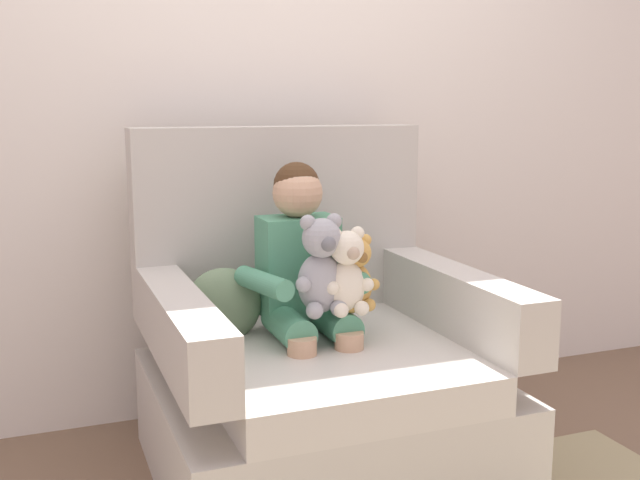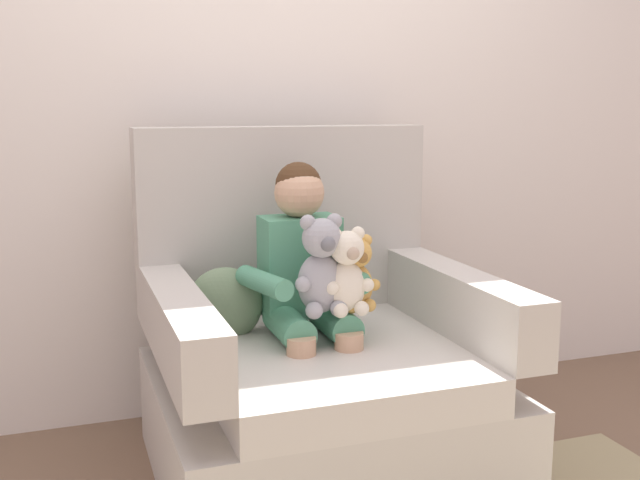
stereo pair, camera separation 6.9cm
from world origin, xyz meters
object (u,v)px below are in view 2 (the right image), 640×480
Objects in this scene: armchair at (317,372)px; seated_child at (306,274)px; plush_honey at (357,275)px; throw_pillow at (225,305)px; plush_grey at (321,268)px; plush_cream at (347,274)px.

seated_child is at bearing 126.64° from armchair.
plush_honey reaches higher than throw_pillow.
plush_grey is at bearing -100.70° from armchair.
plush_cream is 1.08× the size of throw_pillow.
armchair is at bearing -54.68° from seated_child.
seated_child is 2.55× the size of plush_grey.
armchair is at bearing -25.81° from throw_pillow.
plush_cream is at bearing -37.59° from throw_pillow.
plush_grey reaches higher than throw_pillow.
plush_grey is 1.15× the size of plush_cream.
seated_child is 3.17× the size of throw_pillow.
plush_honey is 0.88× the size of plush_cream.
seated_child is at bearing -21.59° from throw_pillow.
plush_honey is (0.10, -0.09, 0.35)m from armchair.
armchair is at bearing 145.50° from plush_honey.
seated_child is 0.15m from plush_grey.
plush_cream is at bearing -65.29° from armchair.
plush_grey is at bearing -168.83° from plush_honey.
plush_cream reaches higher than plush_honey.
plush_honey is at bearing 13.00° from plush_grey.
armchair reaches higher than plush_honey.
armchair reaches higher than seated_child.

